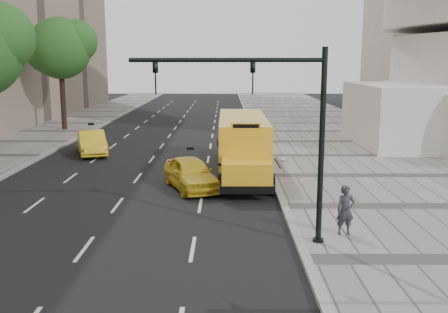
{
  "coord_description": "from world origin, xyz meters",
  "views": [
    {
      "loc": [
        3.55,
        -25.25,
        5.95
      ],
      "look_at": [
        3.5,
        -4.0,
        1.9
      ],
      "focal_mm": 40.0,
      "sensor_mm": 36.0,
      "label": 1
    }
  ],
  "objects_px": {
    "traffic_signal": "(278,122)",
    "tree_c": "(61,48)",
    "taxi_far": "(92,143)",
    "pedestrian": "(345,210)",
    "school_bus": "(243,140)",
    "taxi_near": "(191,173)"
  },
  "relations": [
    {
      "from": "taxi_far",
      "to": "pedestrian",
      "type": "distance_m",
      "value": 20.27
    },
    {
      "from": "tree_c",
      "to": "school_bus",
      "type": "height_order",
      "value": "tree_c"
    },
    {
      "from": "tree_c",
      "to": "taxi_near",
      "type": "bearing_deg",
      "value": -58.68
    },
    {
      "from": "school_bus",
      "to": "taxi_near",
      "type": "height_order",
      "value": "school_bus"
    },
    {
      "from": "taxi_far",
      "to": "taxi_near",
      "type": "bearing_deg",
      "value": -70.93
    },
    {
      "from": "taxi_far",
      "to": "pedestrian",
      "type": "relative_size",
      "value": 2.72
    },
    {
      "from": "traffic_signal",
      "to": "pedestrian",
      "type": "bearing_deg",
      "value": 16.06
    },
    {
      "from": "taxi_near",
      "to": "traffic_signal",
      "type": "height_order",
      "value": "traffic_signal"
    },
    {
      "from": "taxi_near",
      "to": "taxi_far",
      "type": "distance_m",
      "value": 11.41
    },
    {
      "from": "tree_c",
      "to": "pedestrian",
      "type": "relative_size",
      "value": 5.67
    },
    {
      "from": "traffic_signal",
      "to": "tree_c",
      "type": "bearing_deg",
      "value": 119.35
    },
    {
      "from": "taxi_near",
      "to": "traffic_signal",
      "type": "distance_m",
      "value": 8.82
    },
    {
      "from": "school_bus",
      "to": "taxi_near",
      "type": "distance_m",
      "value": 4.7
    },
    {
      "from": "school_bus",
      "to": "traffic_signal",
      "type": "bearing_deg",
      "value": -86.49
    },
    {
      "from": "pedestrian",
      "to": "traffic_signal",
      "type": "xyz_separation_m",
      "value": [
        -2.44,
        -0.7,
        3.09
      ]
    },
    {
      "from": "tree_c",
      "to": "taxi_near",
      "type": "xyz_separation_m",
      "value": [
        12.32,
        -20.25,
        -6.36
      ]
    },
    {
      "from": "traffic_signal",
      "to": "taxi_far",
      "type": "bearing_deg",
      "value": 122.1
    },
    {
      "from": "tree_c",
      "to": "taxi_far",
      "type": "height_order",
      "value": "tree_c"
    },
    {
      "from": "pedestrian",
      "to": "traffic_signal",
      "type": "distance_m",
      "value": 3.99
    },
    {
      "from": "tree_c",
      "to": "taxi_far",
      "type": "bearing_deg",
      "value": -64.93
    },
    {
      "from": "taxi_near",
      "to": "taxi_far",
      "type": "xyz_separation_m",
      "value": [
        -7.05,
        8.97,
        0.01
      ]
    },
    {
      "from": "pedestrian",
      "to": "traffic_signal",
      "type": "height_order",
      "value": "traffic_signal"
    }
  ]
}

